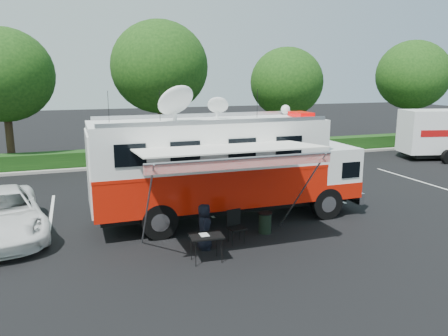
# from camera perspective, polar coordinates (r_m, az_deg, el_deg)

# --- Properties ---
(ground_plane) EXTENTS (120.00, 120.00, 0.00)m
(ground_plane) POSITION_cam_1_polar(r_m,az_deg,el_deg) (16.99, 0.56, -6.62)
(ground_plane) COLOR black
(ground_plane) RESTS_ON ground
(back_border) EXTENTS (60.00, 6.14, 8.87)m
(back_border) POSITION_cam_1_polar(r_m,az_deg,el_deg) (28.82, -6.05, 11.10)
(back_border) COLOR #9E998E
(back_border) RESTS_ON ground_plane
(stall_lines) EXTENTS (24.12, 5.50, 0.01)m
(stall_lines) POSITION_cam_1_polar(r_m,az_deg,el_deg) (19.58, -3.79, -4.10)
(stall_lines) COLOR silver
(stall_lines) RESTS_ON ground_plane
(command_truck) EXTENTS (10.22, 2.81, 4.91)m
(command_truck) POSITION_cam_1_polar(r_m,az_deg,el_deg) (16.41, 0.28, 0.32)
(command_truck) COLOR black
(command_truck) RESTS_ON ground_plane
(awning) EXTENTS (5.58, 2.86, 3.36)m
(awning) POSITION_cam_1_polar(r_m,az_deg,el_deg) (13.21, 0.74, 2.16)
(awning) COLOR silver
(awning) RESTS_ON ground_plane
(white_suv) EXTENTS (3.67, 6.16, 1.60)m
(white_suv) POSITION_cam_1_polar(r_m,az_deg,el_deg) (16.97, -27.02, -7.99)
(white_suv) COLOR white
(white_suv) RESTS_ON ground_plane
(person) EXTENTS (0.65, 0.83, 1.48)m
(person) POSITION_cam_1_polar(r_m,az_deg,el_deg) (14.18, -2.56, -10.49)
(person) COLOR black
(person) RESTS_ON ground_plane
(folding_table) EXTENTS (1.01, 0.74, 0.83)m
(folding_table) POSITION_cam_1_polar(r_m,az_deg,el_deg) (13.00, -2.33, -8.94)
(folding_table) COLOR black
(folding_table) RESTS_ON ground_plane
(folding_chair) EXTENTS (0.60, 0.63, 1.09)m
(folding_chair) POSITION_cam_1_polar(r_m,az_deg,el_deg) (14.52, 1.43, -7.21)
(folding_chair) COLOR black
(folding_chair) RESTS_ON ground_plane
(trash_bin) EXTENTS (0.48, 0.48, 0.73)m
(trash_bin) POSITION_cam_1_polar(r_m,az_deg,el_deg) (15.47, 5.37, -7.12)
(trash_bin) COLOR black
(trash_bin) RESTS_ON ground_plane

